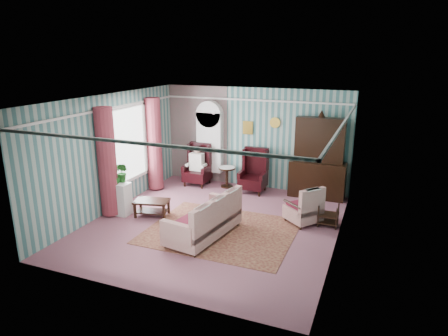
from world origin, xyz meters
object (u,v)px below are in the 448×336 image
at_px(coffee_table, 152,208).
at_px(plant_stand, 119,199).
at_px(wingback_left, 197,165).
at_px(seated_woman, 197,166).
at_px(dresser_hutch, 319,156).
at_px(wingback_right, 253,171).
at_px(floral_armchair, 304,204).
at_px(sofa, 203,215).
at_px(nest_table, 328,215).
at_px(round_side_table, 227,177).
at_px(bookcase, 210,147).

bearing_deg(coffee_table, plant_stand, -167.06).
bearing_deg(wingback_left, coffee_table, -89.84).
bearing_deg(seated_woman, coffee_table, -89.84).
distance_m(dresser_hutch, seated_woman, 3.56).
height_order(wingback_right, floral_armchair, wingback_right).
bearing_deg(coffee_table, sofa, -18.91).
xyz_separation_m(seated_woman, nest_table, (4.07, -1.55, -0.32)).
height_order(wingback_left, round_side_table, wingback_left).
bearing_deg(floral_armchair, wingback_right, 87.17).
bearing_deg(round_side_table, coffee_table, -108.21).
xyz_separation_m(dresser_hutch, seated_woman, (-3.50, -0.27, -0.59)).
relative_size(wingback_right, nest_table, 2.31).
bearing_deg(nest_table, floral_armchair, -174.49).
bearing_deg(sofa, wingback_left, 36.67).
bearing_deg(floral_armchair, dresser_hutch, 39.69).
bearing_deg(dresser_hutch, sofa, -118.62).
xyz_separation_m(dresser_hutch, nest_table, (0.57, -1.82, -0.91)).
bearing_deg(bookcase, round_side_table, -20.27).
xyz_separation_m(floral_armchair, coffee_table, (-3.49, -0.96, -0.28)).
height_order(bookcase, coffee_table, bookcase).
bearing_deg(bookcase, nest_table, -26.92).
bearing_deg(dresser_hutch, round_side_table, -177.36).
relative_size(nest_table, plant_stand, 0.68).
bearing_deg(round_side_table, wingback_right, -10.01).
xyz_separation_m(plant_stand, sofa, (2.45, -0.38, 0.11)).
bearing_deg(sofa, seated_woman, 36.67).
relative_size(dresser_hutch, plant_stand, 2.95).
bearing_deg(seated_woman, bookcase, 57.34).
xyz_separation_m(bookcase, floral_armchair, (3.25, -1.99, -0.64)).
bearing_deg(seated_woman, wingback_right, 0.00).
bearing_deg(round_side_table, sofa, -77.16).
bearing_deg(bookcase, wingback_left, -122.66).
height_order(bookcase, seated_woman, bookcase).
relative_size(wingback_right, round_side_table, 2.08).
bearing_deg(wingback_left, sofa, -62.22).
distance_m(bookcase, wingback_left, 0.68).
xyz_separation_m(wingback_right, sofa, (-0.10, -3.13, -0.12)).
distance_m(wingback_left, floral_armchair, 3.85).
height_order(wingback_left, floral_armchair, wingback_left).
height_order(bookcase, floral_armchair, bookcase).
height_order(wingback_left, nest_table, wingback_left).
distance_m(nest_table, coffee_table, 4.19).
bearing_deg(dresser_hutch, seated_woman, -175.59).
distance_m(bookcase, plant_stand, 3.39).
xyz_separation_m(seated_woman, sofa, (1.65, -3.13, -0.08)).
height_order(bookcase, wingback_right, bookcase).
relative_size(seated_woman, plant_stand, 1.47).
distance_m(bookcase, round_side_table, 1.07).
relative_size(wingback_left, sofa, 0.65).
bearing_deg(coffee_table, wingback_left, 90.16).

